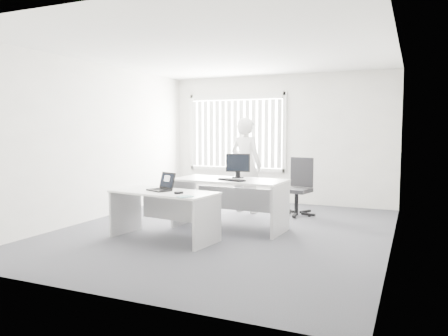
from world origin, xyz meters
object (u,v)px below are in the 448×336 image
at_px(desk_near, 164,205).
at_px(desk_far, 230,193).
at_px(office_chair, 298,197).
at_px(monitor, 238,166).
at_px(person, 246,165).
at_px(laptop, 159,182).

distance_m(desk_near, desk_far, 1.19).
bearing_deg(office_chair, monitor, -104.08).
distance_m(person, laptop, 2.49).
bearing_deg(person, monitor, 118.56).
relative_size(office_chair, laptop, 3.15).
xyz_separation_m(desk_near, desk_far, (0.61, 1.02, 0.07)).
height_order(desk_far, office_chair, office_chair).
height_order(laptop, monitor, monitor).
bearing_deg(monitor, person, 92.49).
bearing_deg(desk_near, monitor, 68.88).
bearing_deg(desk_far, monitor, 78.06).
xyz_separation_m(desk_near, office_chair, (1.34, 2.62, -0.18)).
distance_m(person, monitor, 1.28).
height_order(desk_near, person, person).
height_order(desk_near, monitor, monitor).
xyz_separation_m(laptop, monitor, (0.76, 1.22, 0.17)).
bearing_deg(office_chair, person, -159.50).
bearing_deg(monitor, office_chair, 51.90).
xyz_separation_m(office_chair, monitor, (-0.67, -1.39, 0.68)).
bearing_deg(laptop, desk_far, 79.55).
xyz_separation_m(desk_far, laptop, (-0.70, -1.01, 0.26)).
distance_m(desk_far, monitor, 0.48).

